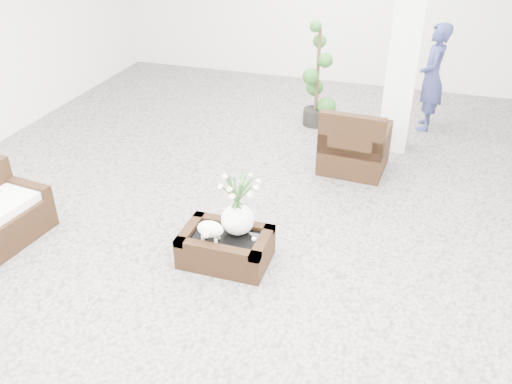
% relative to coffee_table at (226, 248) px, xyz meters
% --- Properties ---
extents(ground, '(11.00, 11.00, 0.00)m').
position_rel_coffee_table_xyz_m(ground, '(0.19, 0.54, -0.16)').
color(ground, gray).
rests_on(ground, ground).
extents(column, '(0.40, 0.40, 3.50)m').
position_rel_coffee_table_xyz_m(column, '(1.39, 3.34, 1.59)').
color(column, white).
rests_on(column, ground).
extents(coffee_table, '(0.90, 0.60, 0.31)m').
position_rel_coffee_table_xyz_m(coffee_table, '(0.00, 0.00, 0.00)').
color(coffee_table, '#351F0F').
rests_on(coffee_table, ground).
extents(sheep_figurine, '(0.28, 0.23, 0.21)m').
position_rel_coffee_table_xyz_m(sheep_figurine, '(-0.12, -0.10, 0.26)').
color(sheep_figurine, white).
rests_on(sheep_figurine, coffee_table).
extents(planter_narcissus, '(0.44, 0.44, 0.80)m').
position_rel_coffee_table_xyz_m(planter_narcissus, '(0.10, 0.10, 0.56)').
color(planter_narcissus, white).
rests_on(planter_narcissus, coffee_table).
extents(tealight, '(0.04, 0.04, 0.03)m').
position_rel_coffee_table_xyz_m(tealight, '(0.30, 0.02, 0.17)').
color(tealight, white).
rests_on(tealight, coffee_table).
extents(armchair, '(0.90, 0.87, 0.91)m').
position_rel_coffee_table_xyz_m(armchair, '(0.94, 2.49, 0.30)').
color(armchair, '#351F0F').
rests_on(armchair, ground).
extents(topiary, '(0.43, 0.43, 1.63)m').
position_rel_coffee_table_xyz_m(topiary, '(0.11, 3.82, 0.66)').
color(topiary, '#204C18').
rests_on(topiary, ground).
extents(shopper, '(0.40, 0.60, 1.65)m').
position_rel_coffee_table_xyz_m(shopper, '(1.81, 4.23, 0.67)').
color(shopper, navy).
rests_on(shopper, ground).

